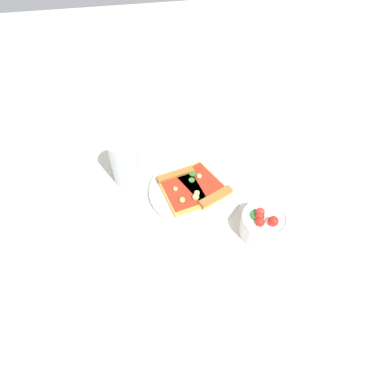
% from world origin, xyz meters
% --- Properties ---
extents(ground_plane, '(2.40, 2.40, 0.00)m').
position_xyz_m(ground_plane, '(0.00, 0.00, 0.00)').
color(ground_plane, beige).
rests_on(ground_plane, ground).
extents(plate, '(0.24, 0.24, 0.01)m').
position_xyz_m(plate, '(0.00, -0.01, 0.01)').
color(plate, silver).
rests_on(plate, ground_plane).
extents(pizza_slice_near, '(0.13, 0.15, 0.02)m').
position_xyz_m(pizza_slice_near, '(0.03, -0.01, 0.02)').
color(pizza_slice_near, gold).
rests_on(pizza_slice_near, plate).
extents(pizza_slice_far, '(0.15, 0.17, 0.02)m').
position_xyz_m(pizza_slice_far, '(-0.02, -0.01, 0.02)').
color(pizza_slice_far, '#E5B256').
rests_on(pizza_slice_far, plate).
extents(salad_bowl, '(0.11, 0.11, 0.08)m').
position_xyz_m(salad_bowl, '(-0.14, 0.14, 0.03)').
color(salad_bowl, white).
rests_on(salad_bowl, ground_plane).
extents(soda_glass, '(0.07, 0.07, 0.13)m').
position_xyz_m(soda_glass, '(0.17, -0.09, 0.06)').
color(soda_glass, silver).
rests_on(soda_glass, ground_plane).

